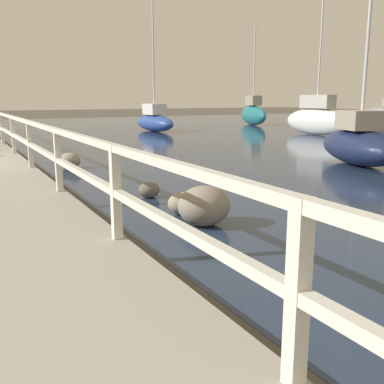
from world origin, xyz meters
The scene contains 9 objects.
railing centered at (1.83, 0.00, 1.02)m, with size 0.10×32.50×1.05m.
boulder_water_edge centered at (3.45, -6.46, 0.30)m, with size 0.79×0.71×0.59m.
boulder_downstream centered at (3.47, -4.36, 0.15)m, with size 0.40×0.36×0.30m.
boulder_mid_strip centered at (3.46, -5.75, 0.18)m, with size 0.49×0.44×0.37m.
boulder_upstream centered at (2.99, -0.10, 0.21)m, with size 0.56×0.51×0.42m.
sailboat_white centered at (16.55, 5.14, 0.82)m, with size 1.10×4.16×7.08m.
sailboat_blue centered at (10.32, 11.18, 0.60)m, with size 1.28×4.08×6.90m.
sailboat_navy centered at (10.27, -3.22, 0.62)m, with size 2.52×3.76×7.95m.
sailboat_teal centered at (18.75, 13.62, 0.80)m, with size 2.52×5.08×6.62m.
Camera 1 is at (0.30, -11.98, 1.84)m, focal length 42.00 mm.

